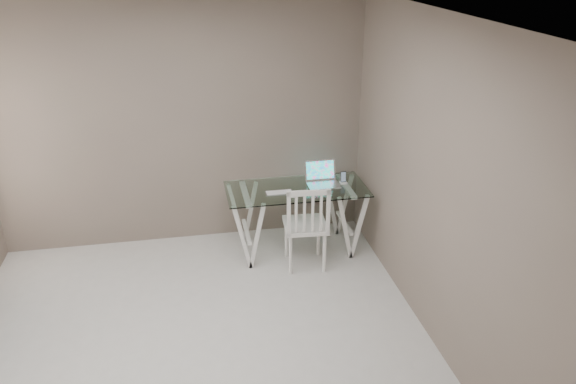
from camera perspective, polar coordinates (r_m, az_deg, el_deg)
name	(u,v)px	position (r m, az deg, el deg)	size (l,w,h in m)	color
room	(173,171)	(3.94, -11.56, 2.12)	(4.50, 4.52, 2.71)	beige
desk	(296,219)	(6.14, 0.85, -2.74)	(1.50, 0.70, 0.75)	silver
chair	(306,223)	(5.73, 1.89, -3.22)	(0.47, 0.47, 0.95)	silver
laptop	(322,179)	(6.10, 3.46, 1.36)	(0.34, 0.31, 0.23)	silver
keyboard	(279,193)	(5.88, -0.90, -0.07)	(0.29, 0.12, 0.01)	silver
mouse	(294,196)	(5.77, 0.63, -0.42)	(0.10, 0.06, 0.03)	white
phone_dock	(343,180)	(6.13, 5.64, 1.20)	(0.07, 0.07, 0.14)	white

